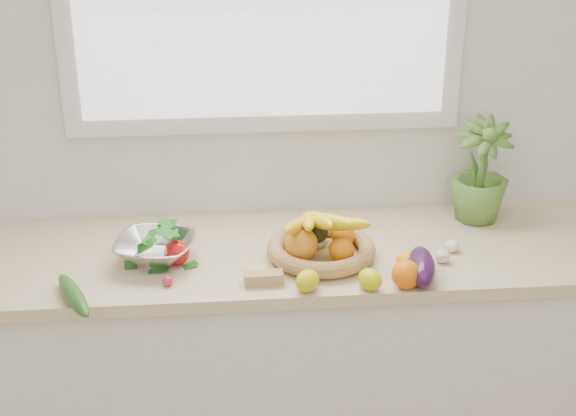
{
  "coord_description": "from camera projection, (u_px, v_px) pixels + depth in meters",
  "views": [
    {
      "loc": [
        -0.15,
        -0.32,
        2.04
      ],
      "look_at": [
        0.05,
        1.93,
        1.05
      ],
      "focal_mm": 50.0,
      "sensor_mm": 36.0,
      "label": 1
    }
  ],
  "objects": [
    {
      "name": "fruit_basket",
      "position": [
        320.0,
        243.0,
        2.47
      ],
      "size": [
        0.41,
        0.41,
        0.18
      ],
      "color": "#B47E50",
      "rests_on": "countertop"
    },
    {
      "name": "garlic_a",
      "position": [
        319.0,
        242.0,
        2.54
      ],
      "size": [
        0.06,
        0.06,
        0.04
      ],
      "primitive_type": "ellipsoid",
      "rotation": [
        0.0,
        0.0,
        -0.14
      ],
      "color": "white",
      "rests_on": "countertop"
    },
    {
      "name": "eggplant",
      "position": [
        422.0,
        266.0,
        2.34
      ],
      "size": [
        0.11,
        0.22,
        0.08
      ],
      "primitive_type": "ellipsoid",
      "rotation": [
        0.0,
        0.0,
        -0.16
      ],
      "color": "#2E0E35",
      "rests_on": "countertop"
    },
    {
      "name": "potted_herb",
      "position": [
        481.0,
        170.0,
        2.68
      ],
      "size": [
        0.2,
        0.2,
        0.35
      ],
      "primitive_type": "imported",
      "rotation": [
        0.0,
        0.0,
        0.01
      ],
      "color": "#53812F",
      "rests_on": "countertop"
    },
    {
      "name": "lemon_a",
      "position": [
        370.0,
        279.0,
        2.29
      ],
      "size": [
        0.09,
        0.1,
        0.06
      ],
      "primitive_type": "ellipsoid",
      "rotation": [
        0.0,
        0.0,
        0.39
      ],
      "color": "#D0D10B",
      "rests_on": "countertop"
    },
    {
      "name": "radish",
      "position": [
        168.0,
        281.0,
        2.32
      ],
      "size": [
        0.04,
        0.04,
        0.03
      ],
      "primitive_type": "sphere",
      "rotation": [
        0.0,
        0.0,
        0.21
      ],
      "color": "#D91B47",
      "rests_on": "countertop"
    },
    {
      "name": "garlic_b",
      "position": [
        452.0,
        246.0,
        2.52
      ],
      "size": [
        0.06,
        0.06,
        0.04
      ],
      "primitive_type": "ellipsoid",
      "rotation": [
        0.0,
        0.0,
        0.38
      ],
      "color": "white",
      "rests_on": "countertop"
    },
    {
      "name": "countertop",
      "position": [
        272.0,
        255.0,
        2.55
      ],
      "size": [
        2.24,
        0.62,
        0.04
      ],
      "primitive_type": "cube",
      "color": "beige",
      "rests_on": "counter_cabinet"
    },
    {
      "name": "ginger",
      "position": [
        264.0,
        278.0,
        2.33
      ],
      "size": [
        0.12,
        0.05,
        0.04
      ],
      "primitive_type": "cube",
      "rotation": [
        0.0,
        0.0,
        0.03
      ],
      "color": "tan",
      "rests_on": "countertop"
    },
    {
      "name": "colander_with_spinach",
      "position": [
        155.0,
        244.0,
        2.43
      ],
      "size": [
        0.29,
        0.29,
        0.12
      ],
      "color": "white",
      "rests_on": "countertop"
    },
    {
      "name": "lemon_c",
      "position": [
        406.0,
        261.0,
        2.4
      ],
      "size": [
        0.08,
        0.09,
        0.06
      ],
      "primitive_type": "ellipsoid",
      "rotation": [
        0.0,
        0.0,
        0.47
      ],
      "color": "#FFB00D",
      "rests_on": "countertop"
    },
    {
      "name": "back_wall",
      "position": [
        264.0,
        86.0,
        2.63
      ],
      "size": [
        4.5,
        0.02,
        2.7
      ],
      "primitive_type": "cube",
      "color": "white",
      "rests_on": "ground"
    },
    {
      "name": "lemon_b",
      "position": [
        307.0,
        281.0,
        2.29
      ],
      "size": [
        0.1,
        0.1,
        0.06
      ],
      "primitive_type": "ellipsoid",
      "rotation": [
        0.0,
        0.0,
        -0.68
      ],
      "color": "#D3CC0B",
      "rests_on": "countertop"
    },
    {
      "name": "counter_cabinet",
      "position": [
        273.0,
        373.0,
        2.73
      ],
      "size": [
        2.2,
        0.58,
        0.86
      ],
      "primitive_type": "cube",
      "color": "silver",
      "rests_on": "ground"
    },
    {
      "name": "cucumber",
      "position": [
        73.0,
        295.0,
        2.23
      ],
      "size": [
        0.15,
        0.26,
        0.05
      ],
      "primitive_type": "ellipsoid",
      "rotation": [
        0.0,
        0.0,
        0.42
      ],
      "color": "#214F17",
      "rests_on": "countertop"
    },
    {
      "name": "garlic_c",
      "position": [
        443.0,
        256.0,
        2.45
      ],
      "size": [
        0.06,
        0.06,
        0.04
      ],
      "primitive_type": "ellipsoid",
      "rotation": [
        0.0,
        0.0,
        0.17
      ],
      "color": "silver",
      "rests_on": "countertop"
    },
    {
      "name": "apple",
      "position": [
        177.0,
        253.0,
        2.43
      ],
      "size": [
        0.1,
        0.1,
        0.08
      ],
      "primitive_type": "sphere",
      "rotation": [
        0.0,
        0.0,
        0.34
      ],
      "color": "#AC100D",
      "rests_on": "countertop"
    },
    {
      "name": "orange_loose",
      "position": [
        406.0,
        274.0,
        2.3
      ],
      "size": [
        0.09,
        0.09,
        0.09
      ],
      "primitive_type": "sphere",
      "rotation": [
        0.0,
        0.0,
        0.06
      ],
      "color": "#FF6A08",
      "rests_on": "countertop"
    }
  ]
}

